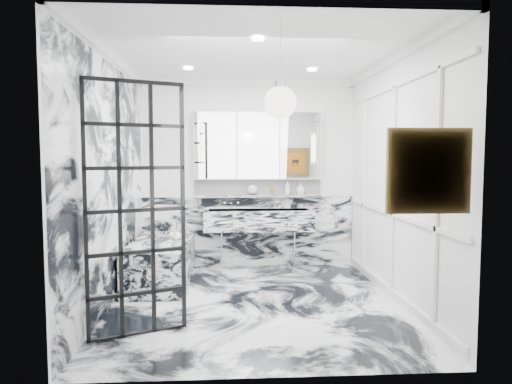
{
  "coord_description": "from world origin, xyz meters",
  "views": [
    {
      "loc": [
        -0.29,
        -5.07,
        1.64
      ],
      "look_at": [
        0.05,
        0.5,
        1.22
      ],
      "focal_mm": 32.0,
      "sensor_mm": 36.0,
      "label": 1
    }
  ],
  "objects": [
    {
      "name": "soap_bottle_c",
      "position": [
        0.79,
        1.71,
        1.17
      ],
      "size": [
        0.15,
        0.15,
        0.16
      ],
      "primitive_type": "imported",
      "rotation": [
        0.0,
        0.0,
        -0.2
      ],
      "color": "silver",
      "rests_on": "ledge"
    },
    {
      "name": "wall_back",
      "position": [
        0.0,
        1.8,
        1.4
      ],
      "size": [
        3.6,
        0.0,
        3.6
      ],
      "primitive_type": "plane",
      "rotation": [
        1.57,
        0.0,
        0.0
      ],
      "color": "white",
      "rests_on": "floor"
    },
    {
      "name": "trough_sink",
      "position": [
        0.15,
        1.55,
        0.73
      ],
      "size": [
        1.6,
        0.45,
        0.3
      ],
      "primitive_type": "cube",
      "color": "silver",
      "rests_on": "wall_back"
    },
    {
      "name": "flower_vase",
      "position": [
        -0.9,
        0.13,
        0.61
      ],
      "size": [
        0.07,
        0.07,
        0.12
      ],
      "primitive_type": "cylinder",
      "color": "silver",
      "rests_on": "bathtub"
    },
    {
      "name": "panel_molding",
      "position": [
        1.58,
        0.0,
        1.3
      ],
      "size": [
        0.03,
        3.4,
        2.3
      ],
      "primitive_type": "cube",
      "color": "white",
      "rests_on": "floor"
    },
    {
      "name": "artwork",
      "position": [
        1.2,
        -1.76,
        1.54
      ],
      "size": [
        0.54,
        0.05,
        0.54
      ],
      "primitive_type": "cube",
      "color": "#BA5F13",
      "rests_on": "wall_front"
    },
    {
      "name": "wall_left",
      "position": [
        -1.6,
        0.0,
        1.4
      ],
      "size": [
        0.0,
        3.6,
        3.6
      ],
      "primitive_type": "plane",
      "rotation": [
        1.57,
        0.0,
        1.57
      ],
      "color": "white",
      "rests_on": "floor"
    },
    {
      "name": "amber_bottle",
      "position": [
        0.36,
        1.71,
        1.14
      ],
      "size": [
        0.04,
        0.04,
        0.1
      ],
      "primitive_type": "cylinder",
      "color": "#8C5919",
      "rests_on": "ledge"
    },
    {
      "name": "sconce_right",
      "position": [
        0.97,
        1.63,
        1.78
      ],
      "size": [
        0.07,
        0.07,
        0.4
      ],
      "primitive_type": "cylinder",
      "color": "white",
      "rests_on": "mirror_cabinet"
    },
    {
      "name": "subway_tile",
      "position": [
        0.15,
        1.78,
        1.21
      ],
      "size": [
        1.9,
        0.03,
        0.23
      ],
      "primitive_type": "cube",
      "color": "white",
      "rests_on": "wall_back"
    },
    {
      "name": "ledge",
      "position": [
        0.15,
        1.72,
        1.07
      ],
      "size": [
        1.9,
        0.14,
        0.04
      ],
      "primitive_type": "cube",
      "color": "silver",
      "rests_on": "wall_back"
    },
    {
      "name": "floor",
      "position": [
        0.0,
        0.0,
        0.0
      ],
      "size": [
        3.6,
        3.6,
        0.0
      ],
      "primitive_type": "plane",
      "color": "white",
      "rests_on": "ground"
    },
    {
      "name": "pendant_light",
      "position": [
        0.13,
        -1.38,
        2.08
      ],
      "size": [
        0.26,
        0.26,
        0.26
      ],
      "primitive_type": "sphere",
      "color": "white",
      "rests_on": "ceiling"
    },
    {
      "name": "wall_right",
      "position": [
        1.6,
        0.0,
        1.4
      ],
      "size": [
        0.0,
        3.6,
        3.6
      ],
      "primitive_type": "plane",
      "rotation": [
        1.57,
        0.0,
        -1.57
      ],
      "color": "white",
      "rests_on": "floor"
    },
    {
      "name": "bathtub",
      "position": [
        -1.18,
        0.9,
        0.28
      ],
      "size": [
        0.75,
        1.65,
        0.55
      ],
      "primitive_type": "cube",
      "color": "silver",
      "rests_on": "floor"
    },
    {
      "name": "crittall_door",
      "position": [
        -1.13,
        -0.88,
        1.16
      ],
      "size": [
        0.83,
        0.38,
        2.32
      ],
      "primitive_type": null,
      "rotation": [
        0.0,
        0.0,
        0.39
      ],
      "color": "black",
      "rests_on": "floor"
    },
    {
      "name": "soap_bottle_b",
      "position": [
        0.79,
        1.71,
        1.18
      ],
      "size": [
        0.09,
        0.1,
        0.18
      ],
      "primitive_type": "imported",
      "rotation": [
        0.0,
        0.0,
        -0.16
      ],
      "color": "#4C4C51",
      "rests_on": "ledge"
    },
    {
      "name": "soap_bottle_a",
      "position": [
        0.59,
        1.71,
        1.2
      ],
      "size": [
        0.1,
        0.1,
        0.21
      ],
      "primitive_type": "imported",
      "rotation": [
        0.0,
        0.0,
        -0.25
      ],
      "color": "#8C5919",
      "rests_on": "ledge"
    },
    {
      "name": "sconce_left",
      "position": [
        -0.67,
        1.63,
        1.78
      ],
      "size": [
        0.07,
        0.07,
        0.4
      ],
      "primitive_type": "cylinder",
      "color": "white",
      "rests_on": "mirror_cabinet"
    },
    {
      "name": "wall_front",
      "position": [
        0.0,
        -1.8,
        1.4
      ],
      "size": [
        3.6,
        0.0,
        3.6
      ],
      "primitive_type": "plane",
      "rotation": [
        -1.57,
        0.0,
        0.0
      ],
      "color": "white",
      "rests_on": "floor"
    },
    {
      "name": "marble_clad_back",
      "position": [
        0.0,
        1.78,
        0.53
      ],
      "size": [
        3.18,
        0.05,
        1.05
      ],
      "primitive_type": "cube",
      "color": "white",
      "rests_on": "floor"
    },
    {
      "name": "face_pot",
      "position": [
        0.06,
        1.71,
        1.17
      ],
      "size": [
        0.14,
        0.14,
        0.14
      ],
      "primitive_type": "sphere",
      "color": "white",
      "rests_on": "ledge"
    },
    {
      "name": "mirror_cabinet",
      "position": [
        0.15,
        1.73,
        1.82
      ],
      "size": [
        1.9,
        0.16,
        1.0
      ],
      "primitive_type": "cube",
      "color": "white",
      "rests_on": "wall_back"
    },
    {
      "name": "marble_clad_left",
      "position": [
        -1.59,
        0.0,
        1.34
      ],
      "size": [
        0.02,
        3.56,
        2.68
      ],
      "primitive_type": "cube",
      "color": "white",
      "rests_on": "floor"
    },
    {
      "name": "ceiling",
      "position": [
        0.0,
        0.0,
        2.8
      ],
      "size": [
        3.6,
        3.6,
        0.0
      ],
      "primitive_type": "plane",
      "rotation": [
        3.14,
        0.0,
        0.0
      ],
      "color": "white",
      "rests_on": "wall_back"
    }
  ]
}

